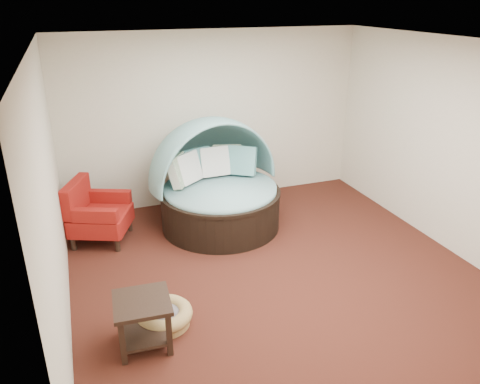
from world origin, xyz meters
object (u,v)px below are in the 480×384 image
object	(u,v)px
canopy_daybed	(217,177)
side_table	(143,316)
pet_basket	(164,316)
red_armchair	(96,214)

from	to	relation	value
canopy_daybed	side_table	xyz separation A→B (m)	(-1.51, -2.36, -0.42)
side_table	canopy_daybed	bearing A→B (deg)	57.39
pet_basket	red_armchair	world-z (taller)	red_armchair
canopy_daybed	red_armchair	world-z (taller)	canopy_daybed
red_armchair	pet_basket	bearing A→B (deg)	-53.81
pet_basket	red_armchair	xyz separation A→B (m)	(-0.51, 2.20, 0.31)
pet_basket	red_armchair	bearing A→B (deg)	103.02
canopy_daybed	pet_basket	xyz separation A→B (m)	(-1.26, -2.12, -0.65)
canopy_daybed	red_armchair	size ratio (longest dim) A/B	2.11
pet_basket	red_armchair	distance (m)	2.28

